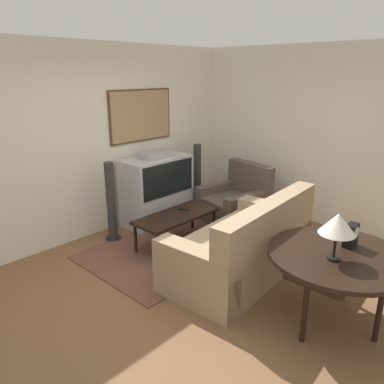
# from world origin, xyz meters

# --- Properties ---
(ground_plane) EXTENTS (12.00, 12.00, 0.00)m
(ground_plane) POSITION_xyz_m (0.00, 0.00, 0.00)
(ground_plane) COLOR brown
(wall_back) EXTENTS (12.00, 0.10, 2.70)m
(wall_back) POSITION_xyz_m (0.02, 2.13, 1.36)
(wall_back) COLOR beige
(wall_back) RESTS_ON ground_plane
(wall_right) EXTENTS (0.06, 12.00, 2.70)m
(wall_right) POSITION_xyz_m (2.63, 0.00, 1.35)
(wall_right) COLOR beige
(wall_right) RESTS_ON ground_plane
(area_rug) EXTENTS (2.38, 1.62, 0.01)m
(area_rug) POSITION_xyz_m (0.46, 0.89, 0.01)
(area_rug) COLOR brown
(area_rug) RESTS_ON ground_plane
(tv) EXTENTS (1.11, 0.56, 1.13)m
(tv) POSITION_xyz_m (0.92, 1.77, 0.54)
(tv) COLOR #B7B7BC
(tv) RESTS_ON ground_plane
(couch) EXTENTS (1.98, 1.10, 0.97)m
(couch) POSITION_xyz_m (0.50, -0.20, 0.33)
(couch) COLOR #9E8466
(couch) RESTS_ON ground_plane
(armchair) EXTENTS (1.05, 1.04, 0.90)m
(armchair) POSITION_xyz_m (1.82, 0.90, 0.28)
(armchair) COLOR brown
(armchair) RESTS_ON ground_plane
(coffee_table) EXTENTS (1.19, 0.52, 0.45)m
(coffee_table) POSITION_xyz_m (0.52, 0.93, 0.40)
(coffee_table) COLOR black
(coffee_table) RESTS_ON ground_plane
(console_table) EXTENTS (1.27, 1.27, 0.72)m
(console_table) POSITION_xyz_m (0.35, -1.35, 0.66)
(console_table) COLOR black
(console_table) RESTS_ON ground_plane
(table_lamp) EXTENTS (0.31, 0.31, 0.44)m
(table_lamp) POSITION_xyz_m (0.20, -1.36, 1.06)
(table_lamp) COLOR black
(table_lamp) RESTS_ON console_table
(mantel_clock) EXTENTS (0.16, 0.10, 0.22)m
(mantel_clock) POSITION_xyz_m (0.57, -1.36, 0.83)
(mantel_clock) COLOR black
(mantel_clock) RESTS_ON console_table
(remote) EXTENTS (0.12, 0.16, 0.02)m
(remote) POSITION_xyz_m (0.71, 0.98, 0.46)
(remote) COLOR black
(remote) RESTS_ON coffee_table
(speaker_tower_left) EXTENTS (0.23, 0.23, 1.13)m
(speaker_tower_left) POSITION_xyz_m (0.03, 1.72, 0.54)
(speaker_tower_left) COLOR black
(speaker_tower_left) RESTS_ON ground_plane
(speaker_tower_right) EXTENTS (0.23, 0.23, 1.13)m
(speaker_tower_right) POSITION_xyz_m (1.81, 1.72, 0.54)
(speaker_tower_right) COLOR black
(speaker_tower_right) RESTS_ON ground_plane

